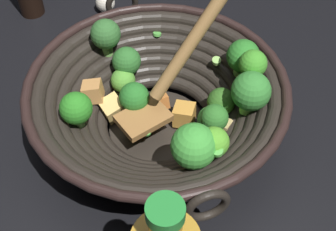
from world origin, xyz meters
TOP-DOWN VIEW (x-y plane):
  - ground_plane at (0.00, 0.00)m, footprint 4.00×4.00m
  - wok at (0.00, -0.00)m, footprint 0.37×0.38m
  - garlic_bulb at (0.13, 0.28)m, footprint 0.04×0.04m

SIDE VIEW (x-z plane):
  - ground_plane at x=0.00m, z-range 0.00..0.00m
  - garlic_bulb at x=0.13m, z-range 0.00..0.04m
  - wok at x=0.00m, z-range -0.08..0.21m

